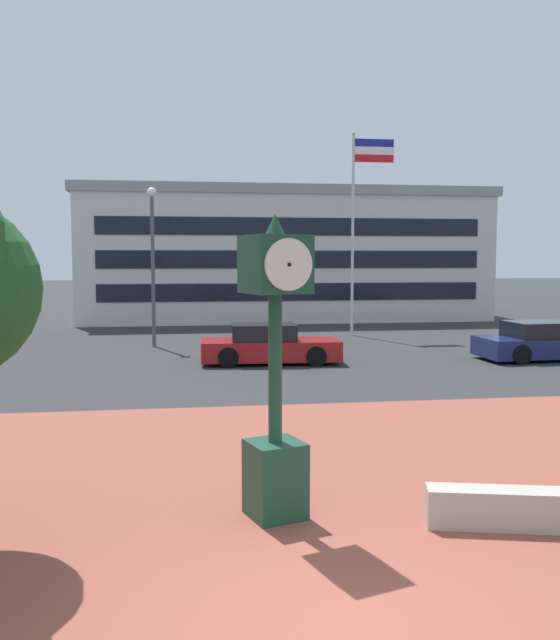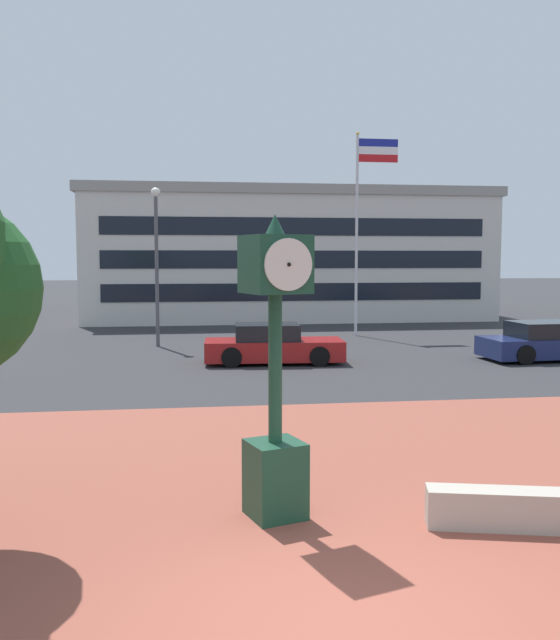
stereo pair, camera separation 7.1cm
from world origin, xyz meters
TOP-DOWN VIEW (x-y plane):
  - ground_plane at (0.00, 0.00)m, footprint 200.00×200.00m
  - plaza_brick_paving at (0.00, 2.77)m, footprint 44.00×13.54m
  - planter_wall at (3.16, 1.79)m, footprint 3.20×1.16m
  - street_clock at (-0.27, 2.74)m, footprint 0.93×0.96m
  - car_street_near at (1.35, 15.86)m, footprint 4.54×2.02m
  - car_street_mid at (10.58, 15.35)m, footprint 4.56×2.14m
  - flagpole_primary at (6.19, 23.20)m, footprint 1.86×0.14m
  - civic_building at (4.26, 34.34)m, footprint 22.25×11.82m
  - street_lamp_post at (-2.49, 20.62)m, footprint 0.36×0.36m

SIDE VIEW (x-z plane):
  - ground_plane at x=0.00m, z-range 0.00..0.00m
  - plaza_brick_paving at x=0.00m, z-range 0.00..0.01m
  - planter_wall at x=3.16m, z-range 0.00..0.50m
  - car_street_near at x=1.35m, z-range -0.07..1.21m
  - car_street_mid at x=10.58m, z-range -0.07..1.21m
  - street_clock at x=-0.27m, z-range -0.06..3.91m
  - civic_building at x=4.26m, z-range 0.01..7.14m
  - street_lamp_post at x=-2.49m, z-range 0.72..6.77m
  - flagpole_primary at x=6.19m, z-range 0.90..9.67m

